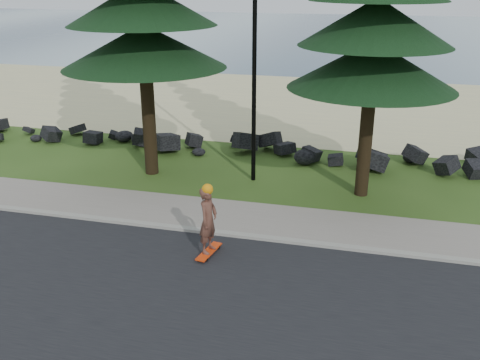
% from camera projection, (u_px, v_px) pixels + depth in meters
% --- Properties ---
extents(ground, '(160.00, 160.00, 0.00)m').
position_uv_depth(ground, '(228.00, 220.00, 14.77)').
color(ground, '#2E4B17').
rests_on(ground, ground).
extents(road, '(160.00, 7.00, 0.02)m').
position_uv_depth(road, '(168.00, 314.00, 10.69)').
color(road, black).
rests_on(road, ground).
extents(kerb, '(160.00, 0.20, 0.10)m').
position_uv_depth(kerb, '(219.00, 233.00, 13.93)').
color(kerb, gray).
rests_on(kerb, ground).
extents(sidewalk, '(160.00, 2.00, 0.08)m').
position_uv_depth(sidewalk, '(230.00, 216.00, 14.93)').
color(sidewalk, gray).
rests_on(sidewalk, ground).
extents(beach_sand, '(160.00, 15.00, 0.01)m').
position_uv_depth(beach_sand, '(301.00, 104.00, 27.87)').
color(beach_sand, beige).
rests_on(beach_sand, ground).
extents(ocean, '(160.00, 58.00, 0.01)m').
position_uv_depth(ocean, '(346.00, 33.00, 60.87)').
color(ocean, '#365168').
rests_on(ocean, ground).
extents(seawall_boulders, '(60.00, 2.40, 1.10)m').
position_uv_depth(seawall_boulders, '(267.00, 157.00, 19.83)').
color(seawall_boulders, black).
rests_on(seawall_boulders, ground).
extents(lamp_post, '(0.25, 0.14, 8.14)m').
position_uv_depth(lamp_post, '(254.00, 52.00, 16.16)').
color(lamp_post, black).
rests_on(lamp_post, ground).
extents(skateboarder, '(0.49, 1.01, 1.83)m').
position_uv_depth(skateboarder, '(208.00, 221.00, 12.61)').
color(skateboarder, '#E93A0D').
rests_on(skateboarder, ground).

